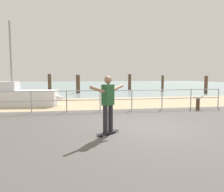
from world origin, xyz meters
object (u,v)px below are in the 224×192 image
bollard_short (198,104)px  seagull (198,97)px  skateboard (108,133)px  sailboat (21,97)px  skateboarder (108,101)px

bollard_short → seagull: size_ratio=1.20×
seagull → skateboard: bearing=-143.7°
sailboat → seagull: sailboat is taller
sailboat → skateboarder: 7.99m
skateboard → bollard_short: 6.48m
skateboarder → bollard_short: size_ratio=2.94×
skateboarder → seagull: size_ratio=3.53×
skateboard → seagull: (5.23, 3.85, 0.57)m
skateboard → bollard_short: size_ratio=1.30×
skateboard → skateboarder: 0.95m
skateboard → skateboarder: bearing=90.0°
sailboat → bollard_short: bearing=-18.3°
skateboarder → bollard_short: skateboarder is taller
bollard_short → seagull: (0.02, -0.01, 0.36)m
sailboat → seagull: size_ratio=10.77×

